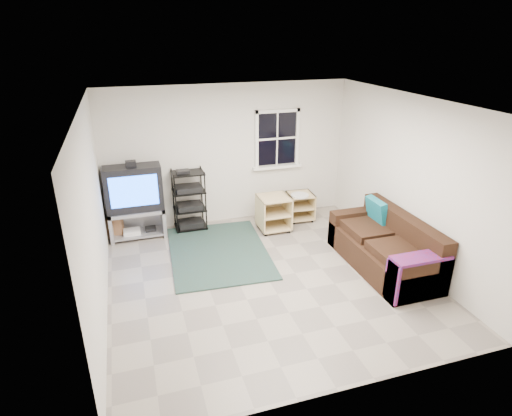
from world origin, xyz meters
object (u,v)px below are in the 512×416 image
object	(u,v)px
tv_unit	(134,196)
av_rack	(190,204)
side_table_right	(300,204)
side_table_left	(273,211)
sofa	(386,248)

from	to	relation	value
tv_unit	av_rack	xyz separation A→B (m)	(0.95, 0.03, -0.28)
side_table_right	side_table_left	bearing A→B (deg)	-157.85
side_table_right	sofa	size ratio (longest dim) A/B	0.28
sofa	side_table_right	bearing A→B (deg)	104.90
side_table_left	sofa	distance (m)	2.21
side_table_left	sofa	xyz separation A→B (m)	(1.21, -1.85, -0.02)
tv_unit	sofa	world-z (taller)	tv_unit
tv_unit	side_table_right	world-z (taller)	tv_unit
av_rack	side_table_right	bearing A→B (deg)	-4.97
av_rack	side_table_left	world-z (taller)	av_rack
side_table_right	sofa	distance (m)	2.19
av_rack	sofa	size ratio (longest dim) A/B	0.57
av_rack	sofa	xyz separation A→B (m)	(2.68, -2.30, -0.17)
side_table_left	side_table_right	bearing A→B (deg)	22.15
side_table_left	sofa	world-z (taller)	sofa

